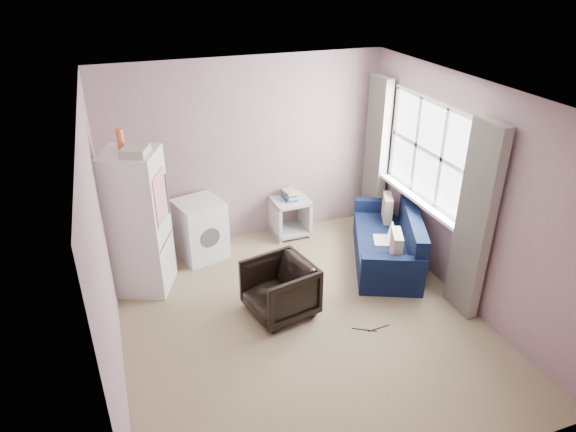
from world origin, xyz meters
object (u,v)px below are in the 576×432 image
fridge (138,222)px  washing_machine (200,228)px  side_table (290,213)px  armchair (280,287)px  sofa (390,243)px

fridge → washing_machine: size_ratio=2.48×
fridge → side_table: fridge is taller
armchair → washing_machine: bearing=-171.4°
side_table → sofa: size_ratio=0.37×
armchair → side_table: 1.84m
washing_machine → side_table: (1.30, 0.17, -0.09)m
fridge → washing_machine: fridge is taller
washing_machine → sofa: bearing=-38.8°
sofa → side_table: bearing=153.6°
washing_machine → fridge: bearing=-163.7°
washing_machine → armchair: bearing=-84.5°
washing_machine → side_table: bearing=-7.9°
side_table → sofa: (0.97, -1.15, -0.05)m
washing_machine → sofa: size_ratio=0.43×
washing_machine → side_table: 1.32m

